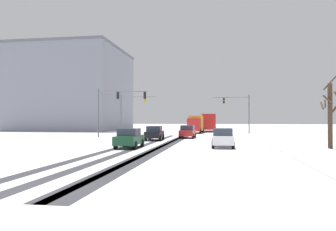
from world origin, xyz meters
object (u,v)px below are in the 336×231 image
at_px(car_dark_green_fourth, 129,138).
at_px(bare_tree_sidewalk_mid, 330,113).
at_px(car_red_lead, 188,132).
at_px(traffic_signal_far_right, 239,107).
at_px(box_truck_delivery, 196,124).
at_px(car_black_second, 155,133).
at_px(car_white_third, 223,138).
at_px(traffic_signal_far_left, 130,107).
at_px(traffic_signal_near_left, 116,102).
at_px(office_building_far_left_block, 74,90).
at_px(bus_oncoming, 209,121).

bearing_deg(car_dark_green_fourth, bare_tree_sidewalk_mid, 6.82).
height_order(car_red_lead, car_dark_green_fourth, same).
distance_m(traffic_signal_far_right, bare_tree_sidewalk_mid, 27.73).
distance_m(box_truck_delivery, bare_tree_sidewalk_mid, 30.70).
bearing_deg(car_black_second, car_white_third, -47.41).
height_order(box_truck_delivery, bare_tree_sidewalk_mid, bare_tree_sidewalk_mid).
bearing_deg(traffic_signal_far_left, traffic_signal_near_left, -85.58).
distance_m(traffic_signal_near_left, car_white_third, 19.79).
distance_m(box_truck_delivery, office_building_far_left_block, 31.53).
relative_size(car_white_third, car_dark_green_fourth, 1.00).
distance_m(traffic_signal_far_left, box_truck_delivery, 11.78).
distance_m(car_black_second, bus_oncoming, 28.18).
relative_size(car_black_second, bare_tree_sidewalk_mid, 0.70).
bearing_deg(car_dark_green_fourth, traffic_signal_far_left, 105.61).
relative_size(box_truck_delivery, bare_tree_sidewalk_mid, 1.25).
bearing_deg(car_dark_green_fourth, traffic_signal_near_left, 112.35).
relative_size(car_black_second, car_white_third, 1.01).
bearing_deg(traffic_signal_far_left, office_building_far_left_block, 137.09).
bearing_deg(traffic_signal_near_left, car_dark_green_fourth, -67.65).
bearing_deg(car_white_third, bus_oncoming, 93.68).
bearing_deg(office_building_far_left_block, car_white_third, -50.90).
distance_m(traffic_signal_far_right, bus_oncoming, 10.34).
relative_size(car_black_second, office_building_far_left_block, 0.19).
xyz_separation_m(car_white_third, bus_oncoming, (-2.30, 35.88, 1.18)).
xyz_separation_m(traffic_signal_far_right, bare_tree_sidewalk_mid, (5.62, -27.11, -1.53)).
relative_size(bare_tree_sidewalk_mid, office_building_far_left_block, 0.27).
xyz_separation_m(traffic_signal_near_left, car_dark_green_fourth, (6.26, -15.22, -3.85)).
xyz_separation_m(traffic_signal_far_right, car_dark_green_fourth, (-10.72, -29.07, -3.61)).
bearing_deg(traffic_signal_near_left, bare_tree_sidewalk_mid, -30.40).
bearing_deg(traffic_signal_near_left, car_red_lead, -3.49).
relative_size(car_black_second, car_dark_green_fourth, 1.01).
bearing_deg(traffic_signal_far_right, traffic_signal_far_left, -167.52).
relative_size(car_white_third, box_truck_delivery, 0.55).
relative_size(traffic_signal_far_right, car_red_lead, 1.57).
relative_size(traffic_signal_far_left, box_truck_delivery, 0.87).
bearing_deg(car_dark_green_fourth, traffic_signal_far_right, 69.75).
relative_size(traffic_signal_near_left, car_red_lead, 1.61).
height_order(traffic_signal_far_right, bus_oncoming, traffic_signal_far_right).
xyz_separation_m(traffic_signal_far_right, car_white_third, (-3.04, -27.37, -3.61)).
xyz_separation_m(car_red_lead, car_dark_green_fourth, (-3.45, -14.62, 0.00)).
distance_m(car_white_third, office_building_far_left_block, 52.17).
relative_size(traffic_signal_near_left, car_dark_green_fourth, 1.61).
xyz_separation_m(car_red_lead, bare_tree_sidewalk_mid, (12.89, -12.67, 2.08)).
relative_size(bus_oncoming, office_building_far_left_block, 0.50).
bearing_deg(car_black_second, traffic_signal_far_left, 115.16).
xyz_separation_m(traffic_signal_near_left, car_red_lead, (9.71, -0.59, -3.85)).
distance_m(traffic_signal_near_left, box_truck_delivery, 17.76).
height_order(box_truck_delivery, office_building_far_left_block, office_building_far_left_block).
bearing_deg(bare_tree_sidewalk_mid, traffic_signal_far_left, 135.23).
bearing_deg(bare_tree_sidewalk_mid, car_red_lead, 135.51).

